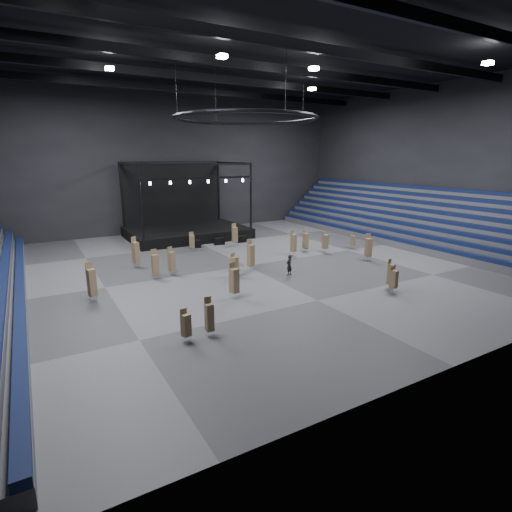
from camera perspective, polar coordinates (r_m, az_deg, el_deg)
floor at (r=36.98m, az=-1.38°, el=-1.42°), size 50.00×50.00×0.00m
ceiling at (r=36.52m, az=-1.56°, el=26.92°), size 50.00×42.00×0.20m
wall_back at (r=55.00m, az=-12.26°, el=12.88°), size 50.00×0.20×18.00m
wall_front at (r=19.92m, az=29.31°, el=9.72°), size 50.00×0.20×18.00m
wall_right at (r=52.41m, az=23.89°, el=11.96°), size 0.20×42.00×18.00m
bleachers_right at (r=51.42m, az=21.71°, el=3.97°), size 7.20×40.00×6.40m
stage at (r=51.19m, az=-10.16°, el=4.40°), size 14.00×10.00×9.20m
truss_ring at (r=35.75m, az=-1.51°, el=19.08°), size 12.30×12.30×5.15m
roof_girders at (r=36.36m, az=-1.55°, el=25.69°), size 49.00×30.35×0.70m
floodlights at (r=32.85m, az=2.16°, el=25.87°), size 28.60×16.60×0.25m
flight_case_left at (r=44.76m, az=-8.69°, el=1.73°), size 1.40×0.98×0.84m
flight_case_mid at (r=45.94m, az=-5.27°, el=2.11°), size 1.23×0.71×0.78m
flight_case_right at (r=47.02m, az=-2.09°, el=2.42°), size 1.18×0.68×0.75m
chair_stack_0 at (r=34.54m, az=-11.97°, el=-0.68°), size 0.59×0.59×2.47m
chair_stack_1 at (r=37.59m, az=-16.81°, el=0.51°), size 0.66×0.66×2.87m
chair_stack_2 at (r=33.19m, az=-3.09°, el=-1.24°), size 0.63×0.63×2.11m
chair_stack_3 at (r=42.91m, az=-9.15°, el=2.11°), size 0.54×0.54×2.07m
chair_stack_4 at (r=29.91m, az=-22.44°, el=-3.44°), size 0.62×0.62×2.84m
chair_stack_5 at (r=40.69m, az=5.37°, el=1.91°), size 0.60×0.60×2.63m
chair_stack_6 at (r=42.41m, az=9.86°, el=2.10°), size 0.72×0.72×2.28m
chair_stack_7 at (r=39.92m, az=15.76°, el=1.25°), size 0.66×0.66×2.66m
chair_stack_8 at (r=42.72m, az=7.08°, el=2.29°), size 0.60×0.60×2.33m
chair_stack_9 at (r=31.21m, az=19.06°, el=-3.07°), size 0.58×0.58×2.04m
chair_stack_10 at (r=44.77m, az=13.62°, el=2.17°), size 0.50×0.50×1.75m
chair_stack_11 at (r=28.31m, az=-3.15°, el=-3.44°), size 0.64×0.64×2.64m
chair_stack_12 at (r=22.68m, az=-6.69°, el=-8.60°), size 0.42×0.42×2.33m
chair_stack_13 at (r=44.89m, az=-3.06°, el=3.11°), size 0.58×0.58×2.57m
chair_stack_14 at (r=22.29m, az=-10.00°, el=-9.62°), size 0.54×0.54×1.91m
chair_stack_15 at (r=32.08m, az=18.71°, el=-2.39°), size 0.56×0.56×2.33m
chair_stack_16 at (r=35.12m, az=-0.75°, el=0.16°), size 0.57×0.57×2.83m
chair_stack_17 at (r=33.69m, az=-14.23°, el=-1.12°), size 0.52×0.52×2.52m
man_center at (r=34.09m, az=4.76°, el=-1.29°), size 0.76×0.64×1.76m
crew_member at (r=44.23m, az=7.12°, el=2.24°), size 0.75×0.92×1.76m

